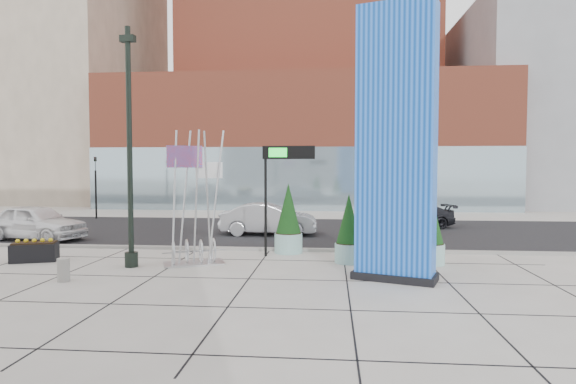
# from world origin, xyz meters

# --- Properties ---
(ground) EXTENTS (160.00, 160.00, 0.00)m
(ground) POSITION_xyz_m (0.00, 0.00, 0.00)
(ground) COLOR #9E9991
(ground) RESTS_ON ground
(street_asphalt) EXTENTS (80.00, 12.00, 0.02)m
(street_asphalt) POSITION_xyz_m (0.00, 10.00, 0.01)
(street_asphalt) COLOR black
(street_asphalt) RESTS_ON ground
(curb_edge) EXTENTS (80.00, 0.30, 0.12)m
(curb_edge) POSITION_xyz_m (0.00, 4.00, 0.06)
(curb_edge) COLOR gray
(curb_edge) RESTS_ON ground
(tower_podium) EXTENTS (34.00, 10.00, 11.00)m
(tower_podium) POSITION_xyz_m (1.00, 27.00, 5.50)
(tower_podium) COLOR #AF4B33
(tower_podium) RESTS_ON ground
(tower_glass_front) EXTENTS (34.00, 0.60, 5.00)m
(tower_glass_front) POSITION_xyz_m (1.00, 22.20, 2.50)
(tower_glass_front) COLOR #8CA5B2
(tower_glass_front) RESTS_ON ground
(building_beige_left) EXTENTS (18.00, 20.00, 34.00)m
(building_beige_left) POSITION_xyz_m (-26.00, 34.00, 17.00)
(building_beige_left) COLOR gray
(building_beige_left) RESTS_ON ground
(building_grey_parking) EXTENTS (20.00, 18.00, 18.00)m
(building_grey_parking) POSITION_xyz_m (26.00, 32.00, 9.00)
(building_grey_parking) COLOR slate
(building_grey_parking) RESTS_ON ground
(blue_pylon) EXTENTS (2.71, 1.88, 8.28)m
(blue_pylon) POSITION_xyz_m (5.46, -0.70, 4.00)
(blue_pylon) COLOR #0B41A8
(blue_pylon) RESTS_ON ground
(lamp_post) EXTENTS (0.53, 0.45, 8.15)m
(lamp_post) POSITION_xyz_m (-3.32, 0.39, 3.34)
(lamp_post) COLOR black
(lamp_post) RESTS_ON ground
(public_art_sculpture) EXTENTS (2.33, 1.76, 4.75)m
(public_art_sculpture) POSITION_xyz_m (-1.30, 1.07, 1.25)
(public_art_sculpture) COLOR silver
(public_art_sculpture) RESTS_ON ground
(concrete_bollard) EXTENTS (0.36, 0.36, 0.70)m
(concrete_bollard) POSITION_xyz_m (-4.48, -1.83, 0.35)
(concrete_bollard) COLOR gray
(concrete_bollard) RESTS_ON ground
(overhead_street_sign) EXTENTS (2.00, 0.31, 4.24)m
(overhead_street_sign) POSITION_xyz_m (1.73, 2.80, 3.64)
(overhead_street_sign) COLOR black
(overhead_street_sign) RESTS_ON ground
(round_planter_east) EXTENTS (1.04, 1.04, 2.59)m
(round_planter_east) POSITION_xyz_m (7.00, 1.80, 1.23)
(round_planter_east) COLOR #8DBDB8
(round_planter_east) RESTS_ON ground
(round_planter_mid) EXTENTS (0.99, 0.99, 2.49)m
(round_planter_mid) POSITION_xyz_m (4.15, 1.80, 1.18)
(round_planter_mid) COLOR #8DBDB8
(round_planter_mid) RESTS_ON ground
(round_planter_west) EXTENTS (1.12, 1.12, 2.79)m
(round_planter_west) POSITION_xyz_m (1.82, 3.60, 1.32)
(round_planter_west) COLOR #8DBDB8
(round_planter_west) RESTS_ON ground
(box_planter_north) EXTENTS (1.70, 1.22, 0.84)m
(box_planter_north) POSITION_xyz_m (-7.23, 1.00, 0.39)
(box_planter_north) COLOR black
(box_planter_north) RESTS_ON ground
(car_white_west) EXTENTS (5.24, 3.11, 1.67)m
(car_white_west) POSITION_xyz_m (-10.26, 5.80, 0.84)
(car_white_west) COLOR white
(car_white_west) RESTS_ON ground
(car_silver_mid) EXTENTS (4.85, 1.75, 1.59)m
(car_silver_mid) POSITION_xyz_m (0.37, 8.50, 0.80)
(car_silver_mid) COLOR #AEB0B6
(car_silver_mid) RESTS_ON ground
(car_dark_east) EXTENTS (4.88, 2.78, 1.33)m
(car_dark_east) POSITION_xyz_m (8.08, 11.95, 0.67)
(car_dark_east) COLOR black
(car_dark_east) RESTS_ON ground
(traffic_signal) EXTENTS (0.15, 0.18, 4.10)m
(traffic_signal) POSITION_xyz_m (-12.00, 15.00, 2.30)
(traffic_signal) COLOR black
(traffic_signal) RESTS_ON ground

